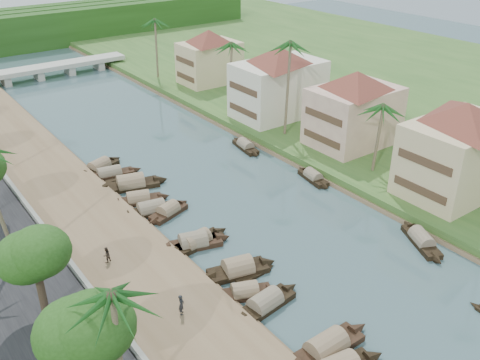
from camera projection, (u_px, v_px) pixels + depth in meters
ground at (312, 249)px, 51.32m from camera, size 220.00×220.00×0.00m
left_bank at (74, 210)px, 57.04m from camera, size 10.00×180.00×0.80m
right_bank at (314, 134)px, 75.37m from camera, size 16.00×180.00×1.20m
retaining_wall at (33, 215)px, 54.39m from camera, size 0.40×180.00×1.10m
far_right_fill at (466, 87)px, 94.85m from camera, size 60.00×220.00×1.15m
treeline at (10, 31)px, 121.08m from camera, size 120.00×14.00×8.00m
bridge at (54, 68)px, 102.08m from camera, size 28.00×4.00×2.40m
building_near at (460, 148)px, 56.96m from camera, size 14.85×14.85×10.20m
building_mid at (354, 107)px, 69.06m from camera, size 14.11×14.11×9.70m
building_far at (279, 81)px, 78.44m from camera, size 15.59×15.59×10.20m
building_distant at (209, 56)px, 93.51m from camera, size 12.62×12.62×9.20m
sampan_2 at (326, 348)px, 39.32m from camera, size 8.86×2.10×2.32m
sampan_3 at (265, 304)px, 43.65m from camera, size 8.02×2.61×2.13m
sampan_4 at (245, 293)px, 44.95m from camera, size 6.49×3.78×1.89m
sampan_5 at (238, 269)px, 47.76m from camera, size 7.80×3.64×2.40m
sampan_6 at (193, 243)px, 51.51m from camera, size 7.90×3.83×2.29m
sampan_7 at (197, 242)px, 51.69m from camera, size 7.92×2.40×2.09m
sampan_8 at (168, 211)px, 56.81m from camera, size 6.43×3.35×1.98m
sampan_9 at (152, 210)px, 57.14m from camera, size 8.39×3.16×2.10m
sampan_10 at (138, 199)px, 59.12m from camera, size 7.28×3.73×2.01m
sampan_11 at (131, 184)px, 62.29m from camera, size 9.23×4.32×2.55m
sampan_12 at (110, 174)px, 64.69m from camera, size 8.21×2.91×1.96m
sampan_13 at (99, 167)px, 66.44m from camera, size 7.47×4.10×2.05m
sampan_14 at (421, 240)px, 51.91m from camera, size 4.74×7.71×1.95m
sampan_15 at (313, 177)px, 63.99m from camera, size 2.36×6.57×1.79m
sampan_16 at (246, 146)px, 72.19m from camera, size 2.37×7.24×1.80m
canoe_1 at (254, 276)px, 47.47m from camera, size 4.95×1.14×0.79m
canoe_2 at (109, 182)px, 63.49m from camera, size 5.86×1.64×0.84m
palm_1 at (381, 108)px, 60.34m from camera, size 3.20×3.20×9.52m
palm_2 at (289, 46)px, 68.54m from camera, size 3.20×3.20×14.06m
palm_3 at (229, 46)px, 81.01m from camera, size 3.20×3.20×11.00m
palm_4 at (110, 298)px, 28.92m from camera, size 3.20×3.20×10.86m
palm_7 at (154, 21)px, 93.85m from camera, size 3.20×3.20×11.79m
tree_1 at (86, 330)px, 31.49m from camera, size 5.04×5.04×7.90m
tree_2 at (34, 255)px, 38.66m from camera, size 4.58×4.58×7.47m
tree_6 at (304, 76)px, 81.17m from camera, size 4.11×4.11×6.85m
person_near at (181, 305)px, 41.67m from camera, size 0.75×0.77×1.79m
person_far at (106, 255)px, 47.82m from camera, size 0.89×0.79×1.51m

